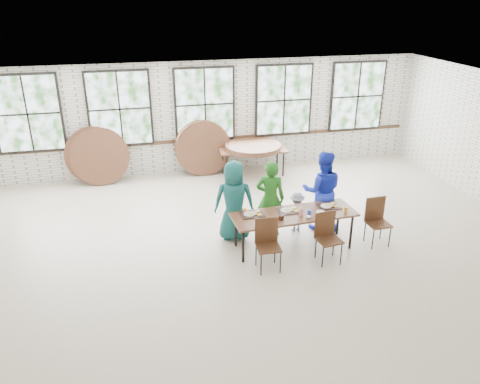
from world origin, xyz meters
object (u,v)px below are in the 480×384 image
at_px(chair_near_left, 267,240).
at_px(storage_table, 253,151).
at_px(chair_near_right, 327,233).
at_px(dining_table, 294,216).

relative_size(chair_near_left, storage_table, 0.51).
bearing_deg(chair_near_right, dining_table, 121.66).
bearing_deg(storage_table, chair_near_right, -82.14).
relative_size(dining_table, storage_table, 1.31).
distance_m(chair_near_right, storage_table, 4.54).
height_order(chair_near_left, chair_near_right, same).
height_order(chair_near_right, storage_table, chair_near_right).
xyz_separation_m(chair_near_left, storage_table, (0.93, 4.52, 0.13)).
xyz_separation_m(dining_table, chair_near_left, (-0.69, -0.55, -0.13)).
relative_size(dining_table, chair_near_right, 2.57).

